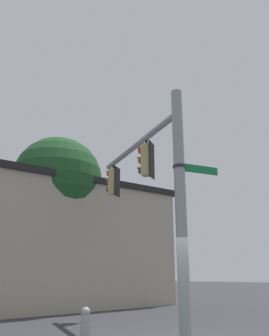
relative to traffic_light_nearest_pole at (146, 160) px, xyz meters
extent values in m
cylinder|color=gray|center=(-1.43, -1.42, -1.84)|extent=(0.30, 0.30, 6.66)
cylinder|color=gray|center=(0.64, 0.60, 0.80)|extent=(4.28, 4.19, 0.20)
cylinder|color=black|center=(0.00, -0.02, 0.61)|extent=(0.08, 0.08, 0.18)
cube|color=tan|center=(0.00, -0.02, -0.01)|extent=(0.36, 0.30, 1.05)
sphere|color=red|center=(0.00, 0.17, 0.34)|extent=(0.22, 0.22, 0.22)
cube|color=tan|center=(0.00, 0.19, 0.44)|extent=(0.24, 0.20, 0.03)
sphere|color=brown|center=(0.00, 0.17, -0.01)|extent=(0.22, 0.22, 0.22)
cube|color=tan|center=(0.00, 0.19, 0.09)|extent=(0.24, 0.20, 0.03)
sphere|color=#0F4C19|center=(0.00, 0.17, -0.36)|extent=(0.22, 0.22, 0.22)
cube|color=tan|center=(0.00, 0.19, -0.26)|extent=(0.24, 0.20, 0.03)
cube|color=black|center=(0.00, -0.19, -0.01)|extent=(0.54, 0.03, 1.22)
cylinder|color=black|center=(2.26, 2.19, 0.61)|extent=(0.08, 0.08, 0.18)
cube|color=tan|center=(2.26, 2.19, -0.01)|extent=(0.36, 0.30, 1.05)
sphere|color=red|center=(2.26, 2.38, 0.34)|extent=(0.22, 0.22, 0.22)
cube|color=tan|center=(2.26, 2.40, 0.44)|extent=(0.24, 0.20, 0.03)
sphere|color=brown|center=(2.26, 2.38, -0.01)|extent=(0.22, 0.22, 0.22)
cube|color=tan|center=(2.26, 2.40, 0.09)|extent=(0.24, 0.20, 0.03)
sphere|color=#0F4C19|center=(2.26, 2.38, -0.36)|extent=(0.22, 0.22, 0.22)
cube|color=tan|center=(2.26, 2.40, -0.26)|extent=(0.24, 0.20, 0.03)
cube|color=black|center=(2.26, 2.02, -0.01)|extent=(0.54, 0.03, 1.22)
cube|color=#147238|center=(-0.94, -1.93, -0.78)|extent=(0.78, 0.80, 0.22)
cube|color=white|center=(-0.94, -1.92, -0.78)|extent=(0.76, 0.78, 0.04)
cylinder|color=#262626|center=(-1.43, -1.42, -0.78)|extent=(0.34, 0.34, 0.08)
cube|color=#A89E89|center=(3.94, 6.94, -2.40)|extent=(13.79, 11.78, 5.54)
cube|color=maroon|center=(5.70, 9.68, -2.12)|extent=(10.08, 6.97, 0.30)
cube|color=black|center=(3.94, 6.94, 0.52)|extent=(14.34, 12.25, 0.30)
cylinder|color=#4C3823|center=(3.63, 5.79, -3.00)|extent=(0.40, 0.40, 4.33)
sphere|color=#1E4C23|center=(3.63, 5.79, 0.68)|extent=(4.34, 4.34, 4.34)
cylinder|color=#99999E|center=(-1.93, 0.99, -4.85)|extent=(0.24, 0.24, 0.65)
sphere|color=#99999E|center=(-1.93, 0.99, -4.46)|extent=(0.23, 0.23, 0.23)
cylinder|color=#99999E|center=(-1.76, 0.99, -4.81)|extent=(0.12, 0.10, 0.10)
camera|label=1|loc=(-10.02, -3.35, -3.41)|focal=36.02mm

